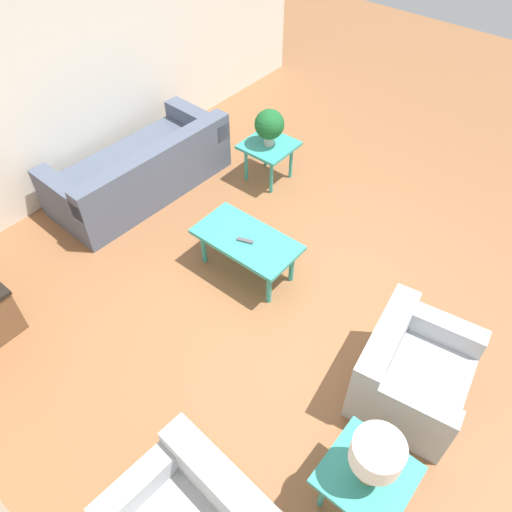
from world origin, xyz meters
TOP-DOWN VIEW (x-y plane):
  - ground_plane at (0.00, 0.00)m, footprint 14.00×14.00m
  - wall_right at (3.06, 0.00)m, footprint 0.12×7.20m
  - sofa at (2.33, -0.02)m, footprint 1.01×2.12m
  - armchair at (-1.30, 0.42)m, footprint 0.90×1.03m
  - coffee_table at (0.56, 0.20)m, footprint 1.02×0.54m
  - side_table_plant at (1.33, -1.12)m, footprint 0.56×0.56m
  - side_table_lamp at (-1.46, 1.39)m, footprint 0.56×0.56m
  - potted_plant at (1.33, -1.12)m, footprint 0.34×0.34m
  - table_lamp at (-1.46, 1.39)m, footprint 0.32×0.32m
  - remote_control at (0.54, 0.24)m, footprint 0.16×0.09m

SIDE VIEW (x-z plane):
  - ground_plane at x=0.00m, z-range 0.00..0.00m
  - sofa at x=2.33m, z-range -0.08..0.63m
  - armchair at x=-1.30m, z-range -0.06..0.63m
  - coffee_table at x=0.56m, z-range 0.17..0.62m
  - side_table_plant at x=1.33m, z-range 0.18..0.67m
  - side_table_lamp at x=-1.46m, z-range 0.18..0.67m
  - remote_control at x=0.54m, z-range 0.45..0.47m
  - potted_plant at x=1.33m, z-range 0.52..0.95m
  - table_lamp at x=-1.46m, z-range 0.57..0.99m
  - wall_right at x=3.06m, z-range 0.00..2.70m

